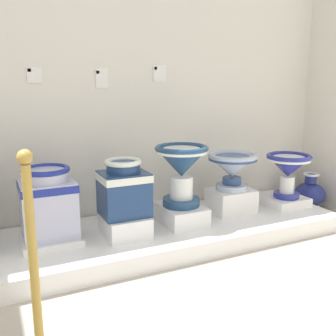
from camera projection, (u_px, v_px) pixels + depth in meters
wall_back at (128, 46)px, 3.07m from camera, size 4.02×0.06×3.00m
display_platform at (153, 235)px, 2.94m from camera, size 3.06×0.88×0.13m
plinth_block_rightmost at (50, 238)px, 2.65m from camera, size 0.39×0.39×0.04m
antique_toilet_rightmost at (48, 201)px, 2.59m from camera, size 0.36×0.34×0.48m
plinth_block_broad_patterned at (125, 225)px, 2.77m from camera, size 0.30×0.36×0.15m
antique_toilet_broad_patterned at (124, 187)px, 2.71m from camera, size 0.33×0.30×0.41m
plinth_block_tall_cobalt at (181, 214)px, 3.00m from camera, size 0.31×0.40×0.14m
antique_toilet_tall_cobalt at (181, 166)px, 2.92m from camera, size 0.41×0.41×0.47m
plinth_block_pale_glazed at (231, 200)px, 3.26m from camera, size 0.36×0.29×0.19m
antique_toilet_pale_glazed at (232, 166)px, 3.20m from camera, size 0.42×0.42×0.31m
plinth_block_leftmost at (286, 202)px, 3.42m from camera, size 0.35×0.29×0.08m
antique_toilet_leftmost at (288, 167)px, 3.36m from camera, size 0.39×0.39×0.39m
info_placard_second at (34, 75)px, 2.78m from camera, size 0.10×0.01×0.11m
info_placard_third at (102, 78)px, 3.00m from camera, size 0.10×0.01×0.15m
info_placard_fourth at (160, 73)px, 3.19m from camera, size 0.12×0.01×0.14m
decorative_vase_spare at (310, 194)px, 3.74m from camera, size 0.30×0.30×0.36m
stanchion_post_near_left at (36, 295)px, 1.64m from camera, size 0.22×0.22×0.95m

